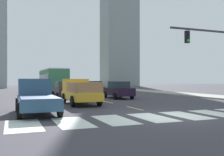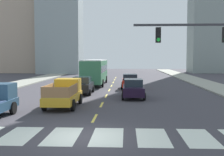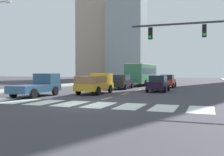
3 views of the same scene
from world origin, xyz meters
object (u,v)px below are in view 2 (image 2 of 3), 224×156
object	(u,v)px
pickup_stakebed	(65,94)
sedan_near_left	(133,89)
city_bus	(95,70)
sedan_mid	(130,81)
sedan_near_right	(82,85)

from	to	relation	value
pickup_stakebed	sedan_near_left	size ratio (longest dim) A/B	1.18
city_bus	sedan_near_left	distance (m)	13.15
sedan_mid	sedan_near_right	bearing A→B (deg)	-132.31
city_bus	sedan_mid	distance (m)	6.41
sedan_near_right	pickup_stakebed	bearing A→B (deg)	-94.45
city_bus	sedan_near_right	distance (m)	9.48
sedan_near_left	sedan_mid	bearing A→B (deg)	91.01
pickup_stakebed	city_bus	world-z (taller)	city_bus
sedan_near_right	sedan_mid	bearing A→B (deg)	43.72
pickup_stakebed	sedan_near_right	bearing A→B (deg)	85.98
pickup_stakebed	sedan_near_right	xyz separation A→B (m)	(0.22, 7.28, -0.08)
sedan_mid	city_bus	bearing A→B (deg)	137.34
sedan_near_left	sedan_near_right	distance (m)	5.71
pickup_stakebed	sedan_near_right	distance (m)	7.28
pickup_stakebed	sedan_near_right	world-z (taller)	pickup_stakebed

